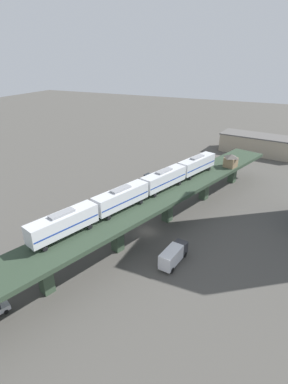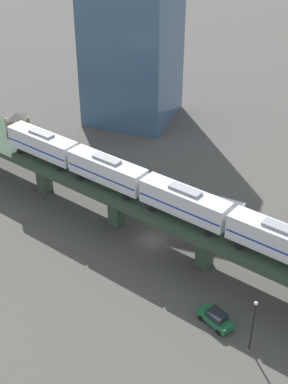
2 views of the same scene
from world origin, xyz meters
name	(u,v)px [view 2 (image 2 of 2)]	position (x,y,z in m)	size (l,w,h in m)	color
ground_plane	(152,241)	(0.00, 0.00, 0.00)	(400.00, 400.00, 0.00)	#4C4944
elevated_viaduct	(154,205)	(-0.05, -0.16, 6.14)	(36.04, 90.18, 7.13)	#2C3D2C
subway_train	(144,185)	(-1.22, 0.79, 9.67)	(17.85, 48.28, 4.45)	silver
signal_hut	(17,122)	(11.25, 27.27, 8.93)	(4.05, 4.05, 3.40)	#8C7251
street_car_green	(216,318)	(-12.26, -11.97, 0.94)	(3.81, 4.70, 1.89)	#1E6638
delivery_truck	(219,209)	(8.34, -7.50, 1.76)	(3.23, 7.44, 3.20)	#333338
street_lamp	(253,321)	(-14.48, -16.33, 4.11)	(0.44, 0.44, 6.94)	black
office_tower	(132,28)	(38.12, 17.46, 18.00)	(16.00, 16.00, 36.00)	#3D5B7A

